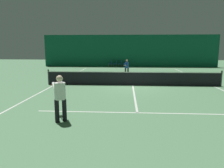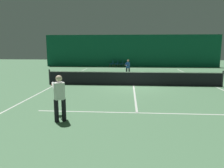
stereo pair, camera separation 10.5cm
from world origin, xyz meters
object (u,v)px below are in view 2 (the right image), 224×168
player_far (128,67)px  player_near (59,95)px  tennis_net (134,78)px  courtside_chair_0 (112,63)px  courtside_chair_2 (122,63)px  courtside_chair_3 (127,63)px  courtside_chair_1 (117,63)px

player_far → player_near: bearing=-1.4°
tennis_net → courtside_chair_0: tennis_net is taller
tennis_net → player_far: (-0.41, 4.79, 0.37)m
tennis_net → courtside_chair_2: size_ratio=14.29×
courtside_chair_0 → courtside_chair_3: size_ratio=1.00×
tennis_net → courtside_chair_2: tennis_net is taller
tennis_net → courtside_chair_1: size_ratio=14.29×
courtside_chair_0 → courtside_chair_2: bearing=90.0°
player_near → courtside_chair_2: (1.58, 21.41, -0.49)m
tennis_net → courtside_chair_1: 13.94m
courtside_chair_1 → courtside_chair_3: bearing=90.0°
courtside_chair_3 → player_near: bearing=-6.0°
courtside_chair_2 → tennis_net: bearing=5.1°
player_far → courtside_chair_2: player_far is taller
tennis_net → player_far: player_far is taller
tennis_net → courtside_chair_0: bearing=100.4°
tennis_net → courtside_chair_3: (-0.57, 13.82, -0.03)m
player_near → courtside_chair_3: (2.23, 21.41, -0.49)m
courtside_chair_1 → courtside_chair_3: (1.31, 0.00, 0.00)m
player_near → courtside_chair_3: size_ratio=2.00×
courtside_chair_1 → player_near: bearing=-2.5°
tennis_net → player_far: size_ratio=7.98×
tennis_net → courtside_chair_1: (-1.88, 13.82, -0.03)m
player_near → courtside_chair_0: (0.27, 21.41, -0.49)m
player_near → tennis_net: bearing=-46.2°
player_far → courtside_chair_0: player_far is taller
courtside_chair_2 → courtside_chair_3: (0.65, 0.00, 0.00)m
player_far → courtside_chair_3: (-0.16, 9.03, -0.39)m
courtside_chair_0 → courtside_chair_1: bearing=90.0°
courtside_chair_0 → courtside_chair_1: same height
courtside_chair_2 → courtside_chair_3: 0.65m
player_near → courtside_chair_0: player_near is taller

